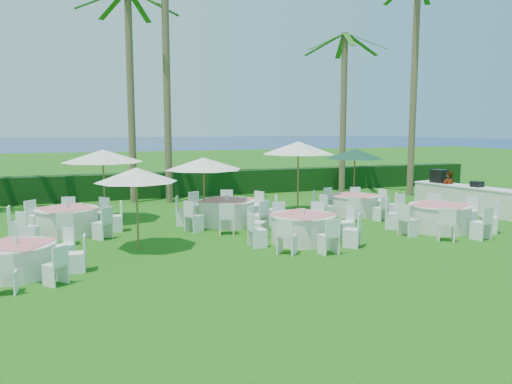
# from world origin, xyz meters

# --- Properties ---
(ground) EXTENTS (120.00, 120.00, 0.00)m
(ground) POSITION_xyz_m (0.00, 0.00, 0.00)
(ground) COLOR #1F550E
(ground) RESTS_ON ground
(hedge) EXTENTS (34.00, 1.00, 1.20)m
(hedge) POSITION_xyz_m (0.00, 12.00, 0.60)
(hedge) COLOR black
(hedge) RESTS_ON ground
(ocean) EXTENTS (260.00, 260.00, 0.00)m
(ocean) POSITION_xyz_m (0.00, 102.00, 0.00)
(ocean) COLOR #081353
(ocean) RESTS_ON ground
(banquet_table_a) EXTENTS (3.00, 3.00, 0.91)m
(banquet_table_a) POSITION_xyz_m (-6.16, -0.02, 0.40)
(banquet_table_a) COLOR silver
(banquet_table_a) RESTS_ON ground
(banquet_table_b) EXTENTS (3.39, 3.39, 1.02)m
(banquet_table_b) POSITION_xyz_m (1.42, 0.78, 0.45)
(banquet_table_b) COLOR silver
(banquet_table_b) RESTS_ON ground
(banquet_table_c) EXTENTS (3.50, 3.50, 1.04)m
(banquet_table_c) POSITION_xyz_m (6.38, 0.77, 0.46)
(banquet_table_c) COLOR silver
(banquet_table_c) RESTS_ON ground
(banquet_table_d) EXTENTS (3.39, 3.39, 1.02)m
(banquet_table_d) POSITION_xyz_m (-5.12, 4.38, 0.45)
(banquet_table_d) COLOR silver
(banquet_table_d) RESTS_ON ground
(banquet_table_e) EXTENTS (3.48, 3.48, 1.05)m
(banquet_table_e) POSITION_xyz_m (0.09, 4.14, 0.46)
(banquet_table_e) COLOR silver
(banquet_table_e) RESTS_ON ground
(banquet_table_f) EXTENTS (3.17, 3.17, 0.96)m
(banquet_table_f) POSITION_xyz_m (5.28, 4.27, 0.42)
(banquet_table_f) COLOR silver
(banquet_table_f) RESTS_ON ground
(umbrella_a) EXTENTS (2.25, 2.25, 2.29)m
(umbrella_a) POSITION_xyz_m (-3.26, 1.55, 2.09)
(umbrella_a) COLOR brown
(umbrella_a) RESTS_ON ground
(umbrella_b) EXTENTS (2.64, 2.64, 2.36)m
(umbrella_b) POSITION_xyz_m (-0.70, 4.20, 2.16)
(umbrella_b) COLOR brown
(umbrella_b) RESTS_ON ground
(umbrella_c) EXTENTS (2.84, 2.84, 2.59)m
(umbrella_c) POSITION_xyz_m (-3.86, 6.30, 2.37)
(umbrella_c) COLOR brown
(umbrella_c) RESTS_ON ground
(umbrella_d) EXTENTS (2.90, 2.90, 2.84)m
(umbrella_d) POSITION_xyz_m (3.39, 5.39, 2.59)
(umbrella_d) COLOR brown
(umbrella_d) RESTS_ON ground
(umbrella_green) EXTENTS (2.53, 2.53, 2.47)m
(umbrella_green) POSITION_xyz_m (6.51, 6.35, 2.26)
(umbrella_green) COLOR brown
(umbrella_green) RESTS_ON ground
(buffet_table) EXTENTS (1.84, 4.63, 1.61)m
(buffet_table) POSITION_xyz_m (9.95, 3.50, 0.56)
(buffet_table) COLOR silver
(buffet_table) RESTS_ON ground
(staff_person) EXTENTS (0.58, 0.39, 1.59)m
(staff_person) POSITION_xyz_m (9.73, 4.24, 0.80)
(staff_person) COLOR gray
(staff_person) RESTS_ON ground
(palm_b) EXTENTS (4.40, 4.01, 9.32)m
(palm_b) POSITION_xyz_m (-2.34, 10.64, 5.12)
(palm_b) COLOR brown
(palm_b) RESTS_ON ground
(palm_c) EXTENTS (4.24, 4.37, 11.25)m
(palm_c) POSITION_xyz_m (-0.83, 10.09, 6.11)
(palm_c) COLOR brown
(palm_c) RESTS_ON ground
(palm_d) EXTENTS (4.38, 4.23, 8.17)m
(palm_d) POSITION_xyz_m (8.41, 10.69, 4.53)
(palm_d) COLOR brown
(palm_d) RESTS_ON ground
(palm_e) EXTENTS (4.20, 4.39, 10.62)m
(palm_e) POSITION_xyz_m (10.87, 8.24, 5.78)
(palm_e) COLOR brown
(palm_e) RESTS_ON ground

